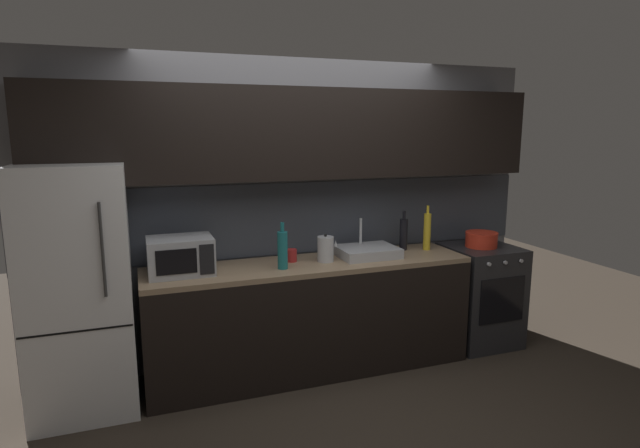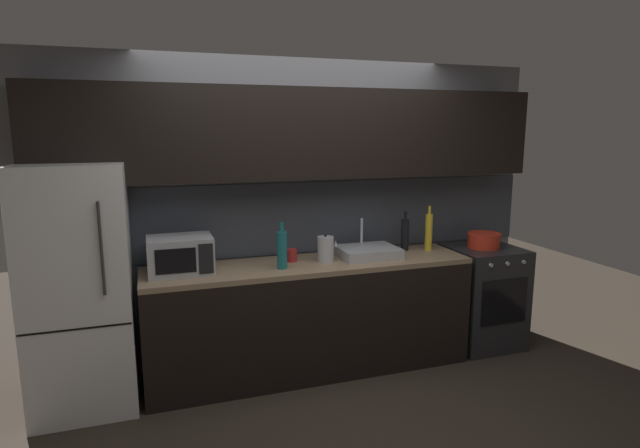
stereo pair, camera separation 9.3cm
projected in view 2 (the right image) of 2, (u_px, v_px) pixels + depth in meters
ground_plane at (352, 428)px, 3.38m from camera, size 10.00×10.00×0.00m
back_wall at (299, 177)px, 4.21m from camera, size 4.32×0.44×2.50m
counter_run at (311, 317)px, 4.13m from camera, size 2.58×0.60×0.90m
refrigerator at (80, 288)px, 3.53m from camera, size 0.68×0.69×1.71m
oven_range at (482, 296)px, 4.64m from camera, size 0.60×0.62×0.90m
microwave at (180, 255)px, 3.73m from camera, size 0.46×0.35×0.27m
sink_basin at (368, 252)px, 4.23m from camera, size 0.48×0.38×0.30m
kettle at (326, 249)px, 4.06m from camera, size 0.17×0.13×0.22m
wine_bottle_dark at (405, 234)px, 4.44m from camera, size 0.07×0.07×0.34m
wine_bottle_yellow at (429, 232)px, 4.43m from camera, size 0.06×0.06×0.39m
wine_bottle_teal at (282, 249)px, 3.85m from camera, size 0.08×0.08×0.35m
mug_red at (292, 255)px, 4.08m from camera, size 0.08×0.08×0.10m
cooking_pot at (484, 240)px, 4.55m from camera, size 0.28×0.28×0.13m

